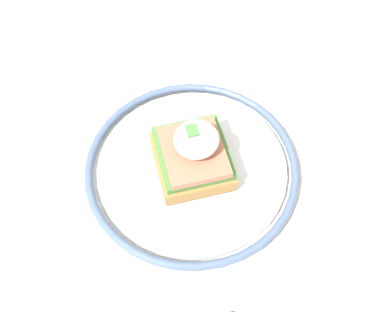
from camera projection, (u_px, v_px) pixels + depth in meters
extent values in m
cube|color=beige|center=(175.00, 198.00, 0.59)|extent=(1.03, 0.68, 0.03)
cylinder|color=beige|center=(17.00, 126.00, 1.10)|extent=(0.06, 0.06, 0.71)
cylinder|color=beige|center=(248.00, 81.00, 1.17)|extent=(0.06, 0.06, 0.71)
cylinder|color=silver|center=(192.00, 169.00, 0.59)|extent=(0.23, 0.23, 0.01)
torus|color=slate|center=(192.00, 167.00, 0.58)|extent=(0.26, 0.26, 0.01)
cube|color=#9E703D|center=(192.00, 161.00, 0.57)|extent=(0.09, 0.09, 0.02)
cube|color=#427A38|center=(193.00, 153.00, 0.56)|extent=(0.09, 0.08, 0.01)
cube|color=#AD664C|center=(194.00, 152.00, 0.55)|extent=(0.08, 0.07, 0.01)
ellipsoid|color=white|center=(196.00, 139.00, 0.53)|extent=(0.05, 0.05, 0.03)
cube|color=#47843D|center=(192.00, 130.00, 0.52)|extent=(0.02, 0.01, 0.00)
cube|color=silver|center=(150.00, 73.00, 0.67)|extent=(0.02, 0.11, 0.00)
cube|color=silver|center=(201.00, 69.00, 0.68)|extent=(0.03, 0.04, 0.00)
cube|color=silver|center=(275.00, 311.00, 0.50)|extent=(0.03, 0.11, 0.00)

